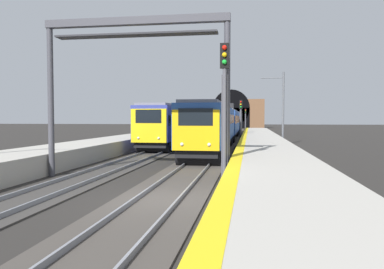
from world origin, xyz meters
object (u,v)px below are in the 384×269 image
object	(u,v)px
train_adjacent_platform	(190,123)
catenary_mast_near	(283,108)
railway_signal_near	(224,100)
railway_signal_far	(246,117)
overhead_signal_gantry	(135,58)
railway_signal_mid	(241,117)
train_main_approaching	(227,122)

from	to	relation	value
train_adjacent_platform	catenary_mast_near	world-z (taller)	catenary_mast_near
railway_signal_near	catenary_mast_near	bearing A→B (deg)	169.35
railway_signal_far	catenary_mast_near	world-z (taller)	catenary_mast_near
overhead_signal_gantry	railway_signal_mid	bearing A→B (deg)	-8.62
overhead_signal_gantry	train_adjacent_platform	bearing A→B (deg)	4.32
railway_signal_mid	railway_signal_far	xyz separation A→B (m)	(45.45, 0.00, 0.06)
train_main_approaching	overhead_signal_gantry	size ratio (longest dim) A/B	6.78
train_adjacent_platform	railway_signal_near	bearing A→B (deg)	12.82
catenary_mast_near	railway_signal_mid	bearing A→B (deg)	40.66
train_main_approaching	railway_signal_far	distance (m)	39.58
railway_signal_near	railway_signal_mid	xyz separation A→B (m)	(28.07, 0.00, -0.58)
railway_signal_mid	overhead_signal_gantry	bearing A→B (deg)	-8.62
train_main_approaching	railway_signal_mid	distance (m)	6.28
train_adjacent_platform	railway_signal_mid	world-z (taller)	railway_signal_mid
train_main_approaching	train_adjacent_platform	distance (m)	5.91
railway_signal_far	overhead_signal_gantry	world-z (taller)	overhead_signal_gantry
train_main_approaching	catenary_mast_near	bearing A→B (deg)	29.50
railway_signal_mid	train_main_approaching	bearing A→B (deg)	-162.03
train_adjacent_platform	railway_signal_near	distance (m)	30.79
train_main_approaching	railway_signal_mid	bearing A→B (deg)	17.79
train_main_approaching	railway_signal_mid	size ratio (longest dim) A/B	12.01
railway_signal_far	overhead_signal_gantry	xyz separation A→B (m)	(-72.77, 4.14, 2.52)
train_main_approaching	train_adjacent_platform	size ratio (longest dim) A/B	1.58
railway_signal_mid	railway_signal_far	world-z (taller)	railway_signal_far
railway_signal_far	catenary_mast_near	xyz separation A→B (m)	(-50.49, -4.33, 0.81)
railway_signal_mid	catenary_mast_near	world-z (taller)	catenary_mast_near
railway_signal_near	train_adjacent_platform	bearing A→B (deg)	-168.06
railway_signal_mid	railway_signal_far	size ratio (longest dim) A/B	0.98
train_adjacent_platform	overhead_signal_gantry	bearing A→B (deg)	5.21
train_adjacent_platform	railway_signal_far	size ratio (longest dim) A/B	7.42
railway_signal_far	overhead_signal_gantry	distance (m)	72.93
railway_signal_far	train_main_approaching	bearing A→B (deg)	-2.79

